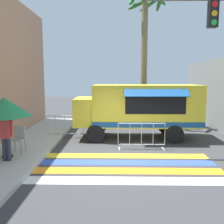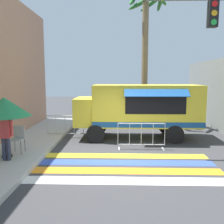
{
  "view_description": "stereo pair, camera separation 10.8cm",
  "coord_description": "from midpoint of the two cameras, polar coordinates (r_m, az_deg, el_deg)",
  "views": [
    {
      "loc": [
        -0.15,
        -8.61,
        2.88
      ],
      "look_at": [
        -0.34,
        2.18,
        1.41
      ],
      "focal_mm": 40.0,
      "sensor_mm": 36.0,
      "label": 1
    },
    {
      "loc": [
        -0.04,
        -8.6,
        2.88
      ],
      "look_at": [
        -0.34,
        2.18,
        1.41
      ],
      "focal_mm": 40.0,
      "sensor_mm": 36.0,
      "label": 2
    }
  ],
  "objects": [
    {
      "name": "ground_plane",
      "position": [
        9.08,
        2.16,
        -10.73
      ],
      "size": [
        60.0,
        60.0,
        0.0
      ],
      "primitive_type": "plane",
      "color": "#38383A"
    },
    {
      "name": "patio_umbrella",
      "position": [
        9.16,
        -23.1,
        1.06
      ],
      "size": [
        1.75,
        1.75,
        2.08
      ],
      "color": "black",
      "rests_on": "sidewalk_left"
    },
    {
      "name": "crosswalk_painted",
      "position": [
        8.37,
        2.21,
        -12.34
      ],
      "size": [
        6.4,
        2.84,
        0.01
      ],
      "color": "white",
      "rests_on": "ground_plane"
    },
    {
      "name": "barricade_side",
      "position": [
        12.34,
        -10.41,
        -3.33
      ],
      "size": [
        1.8,
        0.44,
        1.09
      ],
      "color": "#B7BABF",
      "rests_on": "ground_plane"
    },
    {
      "name": "vendor_person",
      "position": [
        8.92,
        -22.88,
        -4.51
      ],
      "size": [
        0.53,
        0.21,
        1.62
      ],
      "rotation": [
        0.0,
        0.0,
        -0.06
      ],
      "color": "#2D3347",
      "rests_on": "sidewalk_left"
    },
    {
      "name": "food_truck",
      "position": [
        11.94,
        5.91,
        1.23
      ],
      "size": [
        5.85,
        2.57,
        2.56
      ],
      "color": "yellow",
      "rests_on": "ground_plane"
    },
    {
      "name": "folding_chair",
      "position": [
        9.78,
        -20.33,
        -5.25
      ],
      "size": [
        0.4,
        0.4,
        0.98
      ],
      "rotation": [
        0.0,
        0.0,
        -0.12
      ],
      "color": "#4C4C51",
      "rests_on": "sidewalk_left"
    },
    {
      "name": "palm_tree",
      "position": [
        15.15,
        7.88,
        17.22
      ],
      "size": [
        2.32,
        2.43,
        7.79
      ],
      "color": "#7A664C",
      "rests_on": "ground_plane"
    },
    {
      "name": "barricade_front",
      "position": [
        10.21,
        7.01,
        -5.56
      ],
      "size": [
        1.92,
        0.44,
        1.09
      ],
      "color": "#B7BABF",
      "rests_on": "ground_plane"
    }
  ]
}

